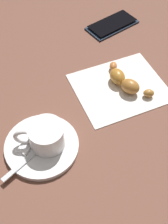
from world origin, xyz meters
name	(u,v)px	position (x,y,z in m)	size (l,w,h in m)	color
ground_plane	(82,117)	(0.00, 0.00, 0.00)	(1.80, 1.80, 0.00)	brown
saucer	(42,146)	(0.11, 0.02, 0.01)	(0.14, 0.14, 0.01)	white
espresso_cup	(46,136)	(0.09, 0.02, 0.04)	(0.09, 0.07, 0.05)	white
teaspoon	(43,146)	(0.11, 0.02, 0.01)	(0.14, 0.05, 0.01)	silver
sugar_packet	(29,141)	(0.12, 0.00, 0.01)	(0.06, 0.02, 0.01)	white
napkin	(120,87)	(-0.12, -0.02, 0.00)	(0.20, 0.17, 0.00)	white
croissant	(125,81)	(-0.13, -0.02, 0.02)	(0.06, 0.14, 0.03)	#BC6F37
cell_phone	(112,24)	(-0.24, -0.21, 0.01)	(0.14, 0.07, 0.01)	#162233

